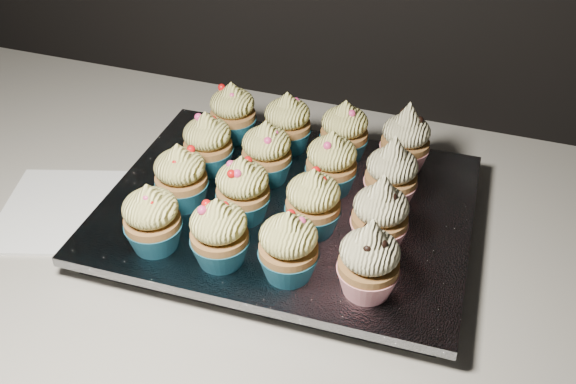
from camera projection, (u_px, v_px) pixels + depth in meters
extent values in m
cube|color=beige|center=(161.00, 204.00, 0.86)|extent=(2.44, 0.64, 0.04)
cube|color=white|center=(69.00, 210.00, 0.81)|extent=(0.21, 0.21, 0.00)
cube|color=black|center=(288.00, 217.00, 0.79)|extent=(0.41, 0.32, 0.02)
cube|color=silver|center=(288.00, 206.00, 0.78)|extent=(0.45, 0.35, 0.01)
cone|color=#185B75|center=(155.00, 235.00, 0.70)|extent=(0.06, 0.06, 0.03)
ellipsoid|color=#F5EA7C|center=(150.00, 208.00, 0.68)|extent=(0.06, 0.06, 0.04)
cone|color=#F5EA7C|center=(147.00, 191.00, 0.66)|extent=(0.03, 0.03, 0.02)
cone|color=#185B75|center=(221.00, 250.00, 0.68)|extent=(0.06, 0.06, 0.03)
ellipsoid|color=#F5EA7C|center=(218.00, 222.00, 0.66)|extent=(0.06, 0.06, 0.04)
cone|color=#F5EA7C|center=(217.00, 205.00, 0.65)|extent=(0.03, 0.03, 0.02)
cone|color=#185B75|center=(288.00, 263.00, 0.67)|extent=(0.06, 0.06, 0.03)
ellipsoid|color=#F5EA7C|center=(288.00, 236.00, 0.64)|extent=(0.06, 0.06, 0.04)
cone|color=#F5EA7C|center=(288.00, 218.00, 0.63)|extent=(0.03, 0.03, 0.02)
cone|color=red|center=(367.00, 279.00, 0.65)|extent=(0.06, 0.06, 0.03)
ellipsoid|color=beige|center=(370.00, 251.00, 0.62)|extent=(0.06, 0.06, 0.04)
cone|color=beige|center=(372.00, 230.00, 0.61)|extent=(0.03, 0.03, 0.03)
cone|color=#185B75|center=(183.00, 193.00, 0.76)|extent=(0.06, 0.06, 0.03)
ellipsoid|color=#F5EA7C|center=(180.00, 167.00, 0.74)|extent=(0.06, 0.06, 0.04)
cone|color=#F5EA7C|center=(178.00, 150.00, 0.73)|extent=(0.03, 0.03, 0.02)
cone|color=#185B75|center=(244.00, 206.00, 0.74)|extent=(0.06, 0.06, 0.03)
ellipsoid|color=#F5EA7C|center=(242.00, 179.00, 0.72)|extent=(0.06, 0.06, 0.04)
cone|color=#F5EA7C|center=(241.00, 163.00, 0.71)|extent=(0.03, 0.03, 0.02)
cone|color=#185B75|center=(313.00, 219.00, 0.72)|extent=(0.06, 0.06, 0.03)
ellipsoid|color=#F5EA7C|center=(313.00, 192.00, 0.70)|extent=(0.06, 0.06, 0.04)
cone|color=#F5EA7C|center=(314.00, 175.00, 0.69)|extent=(0.03, 0.03, 0.02)
cone|color=red|center=(378.00, 233.00, 0.71)|extent=(0.06, 0.06, 0.03)
ellipsoid|color=beige|center=(381.00, 206.00, 0.68)|extent=(0.06, 0.06, 0.04)
cone|color=beige|center=(384.00, 185.00, 0.67)|extent=(0.03, 0.03, 0.03)
cone|color=#185B75|center=(209.00, 159.00, 0.82)|extent=(0.06, 0.06, 0.03)
ellipsoid|color=#F5EA7C|center=(207.00, 134.00, 0.80)|extent=(0.06, 0.06, 0.04)
cone|color=#F5EA7C|center=(206.00, 118.00, 0.78)|extent=(0.03, 0.03, 0.02)
cone|color=#185B75|center=(267.00, 168.00, 0.80)|extent=(0.06, 0.06, 0.03)
ellipsoid|color=#F5EA7C|center=(266.00, 143.00, 0.78)|extent=(0.06, 0.06, 0.04)
cone|color=#F5EA7C|center=(266.00, 127.00, 0.77)|extent=(0.03, 0.03, 0.02)
cone|color=#185B75|center=(331.00, 179.00, 0.79)|extent=(0.06, 0.06, 0.03)
ellipsoid|color=#F5EA7C|center=(332.00, 153.00, 0.76)|extent=(0.06, 0.06, 0.04)
cone|color=#F5EA7C|center=(333.00, 137.00, 0.75)|extent=(0.03, 0.03, 0.02)
cone|color=red|center=(389.00, 192.00, 0.76)|extent=(0.06, 0.06, 0.03)
ellipsoid|color=beige|center=(392.00, 166.00, 0.74)|extent=(0.06, 0.06, 0.04)
cone|color=beige|center=(395.00, 145.00, 0.72)|extent=(0.03, 0.03, 0.03)
cone|color=#185B75|center=(234.00, 127.00, 0.88)|extent=(0.06, 0.06, 0.03)
ellipsoid|color=#F5EA7C|center=(232.00, 103.00, 0.86)|extent=(0.06, 0.06, 0.04)
cone|color=#F5EA7C|center=(231.00, 88.00, 0.84)|extent=(0.03, 0.03, 0.02)
cone|color=#185B75|center=(287.00, 138.00, 0.86)|extent=(0.06, 0.06, 0.03)
ellipsoid|color=#F5EA7C|center=(287.00, 114.00, 0.84)|extent=(0.06, 0.06, 0.04)
cone|color=#F5EA7C|center=(287.00, 98.00, 0.82)|extent=(0.03, 0.03, 0.02)
cone|color=#185B75|center=(343.00, 147.00, 0.84)|extent=(0.06, 0.06, 0.03)
ellipsoid|color=#F5EA7C|center=(345.00, 122.00, 0.82)|extent=(0.06, 0.06, 0.04)
cone|color=#F5EA7C|center=(346.00, 106.00, 0.80)|extent=(0.03, 0.03, 0.02)
cone|color=red|center=(403.00, 156.00, 0.82)|extent=(0.06, 0.06, 0.03)
ellipsoid|color=beige|center=(407.00, 131.00, 0.80)|extent=(0.06, 0.06, 0.04)
cone|color=beige|center=(409.00, 112.00, 0.78)|extent=(0.03, 0.03, 0.03)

